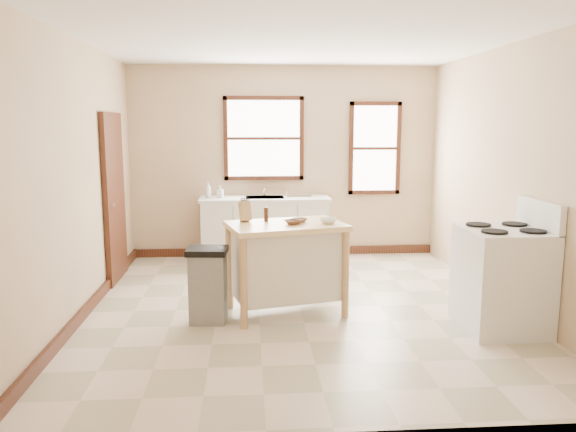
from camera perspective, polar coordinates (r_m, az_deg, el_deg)
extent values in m
plane|color=beige|center=(6.14, 1.15, -9.26)|extent=(5.00, 5.00, 0.00)
plane|color=white|center=(5.88, 1.24, 17.55)|extent=(5.00, 5.00, 0.00)
cube|color=tan|center=(8.33, -0.39, 5.48)|extent=(4.50, 0.04, 2.80)
cube|color=tan|center=(6.07, -20.50, 3.46)|extent=(0.04, 5.00, 2.80)
cube|color=tan|center=(6.46, 21.54, 3.72)|extent=(0.04, 5.00, 2.80)
cube|color=black|center=(7.35, -17.23, 1.81)|extent=(0.06, 0.90, 2.10)
cube|color=black|center=(8.50, -0.37, -3.58)|extent=(4.50, 0.04, 0.12)
cube|color=black|center=(6.33, -19.54, -8.68)|extent=(0.04, 5.00, 0.12)
cylinder|color=silver|center=(8.23, -2.42, 2.84)|extent=(0.03, 0.03, 0.22)
imported|color=#B2B2B2|center=(8.04, -8.11, 2.63)|extent=(0.12, 0.12, 0.23)
imported|color=#B2B2B2|center=(8.05, -6.90, 2.47)|extent=(0.10, 0.10, 0.17)
cylinder|color=#3C1D10|center=(5.86, -2.24, 0.16)|extent=(0.05, 0.05, 0.15)
imported|color=brown|center=(5.71, 0.54, -0.62)|extent=(0.24, 0.24, 0.04)
imported|color=brown|center=(5.84, 1.19, -0.42)|extent=(0.21, 0.21, 0.04)
imported|color=white|center=(5.76, 4.12, -0.49)|extent=(0.20, 0.20, 0.05)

